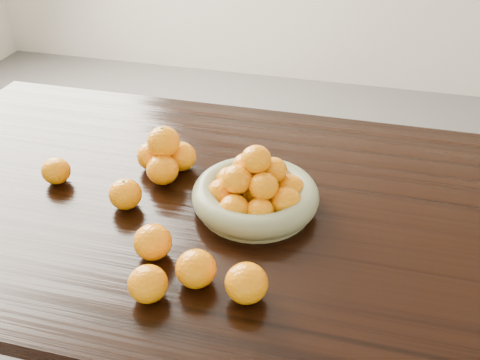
% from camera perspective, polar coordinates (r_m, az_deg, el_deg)
% --- Properties ---
extents(dining_table, '(2.00, 1.00, 0.75)m').
position_cam_1_polar(dining_table, '(1.32, 2.30, -5.90)').
color(dining_table, black).
rests_on(dining_table, ground).
extents(fruit_bowl, '(0.30, 0.30, 0.16)m').
position_cam_1_polar(fruit_bowl, '(1.24, 1.69, -1.25)').
color(fruit_bowl, gray).
rests_on(fruit_bowl, dining_table).
extents(orange_pyramid, '(0.15, 0.15, 0.13)m').
position_cam_1_polar(orange_pyramid, '(1.37, -8.03, 2.60)').
color(orange_pyramid, '#FF9607').
rests_on(orange_pyramid, dining_table).
extents(loose_orange_0, '(0.08, 0.08, 0.07)m').
position_cam_1_polar(loose_orange_0, '(1.27, -12.14, -1.48)').
color(loose_orange_0, '#FF9607').
rests_on(loose_orange_0, dining_table).
extents(loose_orange_1, '(0.08, 0.08, 0.07)m').
position_cam_1_polar(loose_orange_1, '(1.12, -9.29, -6.55)').
color(loose_orange_1, '#FF9607').
rests_on(loose_orange_1, dining_table).
extents(loose_orange_2, '(0.08, 0.08, 0.08)m').
position_cam_1_polar(loose_orange_2, '(1.02, 0.70, -10.94)').
color(loose_orange_2, '#FF9607').
rests_on(loose_orange_2, dining_table).
extents(loose_orange_3, '(0.07, 0.07, 0.07)m').
position_cam_1_polar(loose_orange_3, '(1.41, -19.03, 0.93)').
color(loose_orange_3, '#FF9607').
rests_on(loose_orange_3, dining_table).
extents(loose_orange_4, '(0.08, 0.08, 0.07)m').
position_cam_1_polar(loose_orange_4, '(1.04, -9.80, -10.86)').
color(loose_orange_4, '#FF9607').
rests_on(loose_orange_4, dining_table).
extents(loose_orange_5, '(0.08, 0.08, 0.08)m').
position_cam_1_polar(loose_orange_5, '(1.05, -4.73, -9.41)').
color(loose_orange_5, '#FF9607').
rests_on(loose_orange_5, dining_table).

